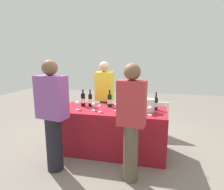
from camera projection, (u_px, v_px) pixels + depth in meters
ground_plane at (112, 151)px, 3.46m from camera, size 12.00×12.00×0.00m
tasting_table at (112, 130)px, 3.39m from camera, size 1.85×0.80×0.78m
wine_bottle_0 at (83, 100)px, 3.51m from camera, size 0.08×0.08×0.32m
wine_bottle_1 at (90, 100)px, 3.49m from camera, size 0.07×0.07×0.31m
wine_bottle_2 at (110, 101)px, 3.45m from camera, size 0.08×0.08×0.33m
wine_bottle_3 at (130, 101)px, 3.36m from camera, size 0.08×0.08×0.34m
wine_bottle_4 at (156, 104)px, 3.25m from camera, size 0.07×0.07×0.31m
wine_glass_0 at (77, 104)px, 3.27m from camera, size 0.07×0.07×0.15m
wine_glass_1 at (93, 105)px, 3.22m from camera, size 0.07×0.07×0.14m
wine_glass_2 at (99, 107)px, 3.13m from camera, size 0.07×0.07×0.12m
wine_glass_3 at (116, 105)px, 3.22m from camera, size 0.06×0.06×0.13m
wine_glass_4 at (122, 106)px, 3.10m from camera, size 0.07×0.07×0.14m
wine_glass_5 at (150, 109)px, 2.96m from camera, size 0.07×0.07×0.14m
ice_bucket at (149, 105)px, 3.14m from camera, size 0.19×0.19×0.22m
server_pouring at (104, 96)px, 3.96m from camera, size 0.37×0.22×1.58m
guest_0 at (53, 113)px, 2.73m from camera, size 0.46×0.31×1.63m
guest_1 at (131, 119)px, 2.48m from camera, size 0.38×0.24×1.59m
menu_board at (154, 119)px, 4.11m from camera, size 0.58×0.10×0.73m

